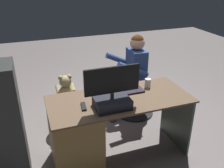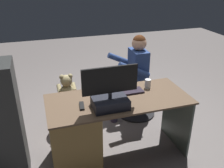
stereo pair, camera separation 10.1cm
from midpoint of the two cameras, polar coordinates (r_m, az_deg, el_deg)
The scene contains 11 objects.
ground_plane at distance 3.33m, azimuth -2.04°, elevation -11.02°, with size 10.00×10.00×0.00m, color slate.
desk at distance 2.68m, azimuth -7.64°, elevation -11.20°, with size 1.49×0.66×0.73m.
monitor at distance 2.37m, azimuth -1.20°, elevation -2.74°, with size 0.54×0.25×0.42m.
keyboard at distance 2.70m, azimuth 1.89°, elevation -1.85°, with size 0.42×0.14×0.02m, color black.
computer_mouse at distance 2.62m, azimuth -5.02°, elevation -2.55°, with size 0.06×0.10×0.04m, color #2D1F2A.
cup at distance 2.83m, azimuth 7.18°, elevation 0.20°, with size 0.07×0.07×0.10m, color white.
tv_remote at distance 2.45m, azimuth -7.70°, elevation -5.12°, with size 0.04×0.15×0.02m, color black.
office_chair_teddy at distance 3.35m, azimuth -10.91°, elevation -6.31°, with size 0.53×0.53×0.43m.
teddy_bear at distance 3.20m, azimuth -11.44°, elevation -1.01°, with size 0.24×0.24×0.34m.
visitor_chair at distance 3.63m, azimuth 4.47°, elevation -3.30°, with size 0.54×0.54×0.43m.
person at distance 3.41m, azimuth 3.50°, elevation 3.06°, with size 0.54×0.49×1.17m.
Camera 1 is at (0.85, 2.55, 1.96)m, focal length 39.90 mm.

